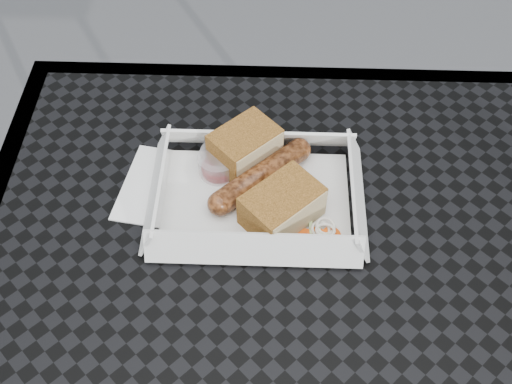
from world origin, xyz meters
TOP-DOWN VIEW (x-y plane):
  - patio_table at (0.00, 0.00)m, footprint 0.80×0.80m
  - food_tray at (-0.07, 0.15)m, footprint 0.22×0.15m
  - bratwurst at (-0.07, 0.18)m, footprint 0.12×0.12m
  - bread_near at (-0.09, 0.21)m, footprint 0.09×0.09m
  - bread_far at (-0.04, 0.13)m, footprint 0.10×0.10m
  - veg_garnish at (0.00, 0.10)m, footprint 0.03×0.03m
  - napkin at (-0.17, 0.17)m, footprint 0.14×0.14m
  - condiment_cup_sauce at (-0.12, 0.20)m, footprint 0.05×0.05m
  - condiment_cup_empty at (-0.12, 0.20)m, footprint 0.05×0.05m

SIDE VIEW (x-z plane):
  - patio_table at x=0.00m, z-range 0.30..1.04m
  - napkin at x=-0.17m, z-range 0.74..0.75m
  - food_tray at x=-0.07m, z-range 0.74..0.75m
  - veg_garnish at x=0.00m, z-range 0.75..0.75m
  - condiment_cup_sauce at x=-0.12m, z-range 0.74..0.78m
  - condiment_cup_empty at x=-0.12m, z-range 0.74..0.78m
  - bratwurst at x=-0.07m, z-range 0.75..0.78m
  - bread_far at x=-0.04m, z-range 0.75..0.79m
  - bread_near at x=-0.09m, z-range 0.75..0.80m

